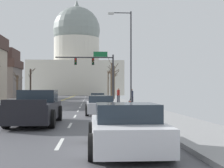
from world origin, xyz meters
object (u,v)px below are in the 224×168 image
object	(u,v)px
sedan_near_03	(100,105)
sedan_oncoming_01	(40,96)
sedan_oncoming_00	(50,97)
street_lamp_right	(128,51)
sedan_oncoming_02	(46,95)
sedan_near_02	(100,102)
pedestrian_00	(132,96)
signal_gantry	(97,66)
bicycle_parked	(130,105)
pickup_truck_near_04	(36,108)
sedan_near_05	(126,129)
sedan_near_01	(99,101)
pedestrian_01	(118,95)
sedan_near_00	(97,98)

from	to	relation	value
sedan_near_03	sedan_oncoming_01	size ratio (longest dim) A/B	1.01
sedan_oncoming_00	street_lamp_right	bearing A→B (deg)	-65.40
sedan_oncoming_00	sedan_near_03	bearing A→B (deg)	-76.70
sedan_oncoming_02	sedan_near_02	bearing A→B (deg)	-76.45
pedestrian_00	street_lamp_right	bearing A→B (deg)	-100.65
signal_gantry	sedan_near_02	bearing A→B (deg)	-90.13
bicycle_parked	pickup_truck_near_04	bearing A→B (deg)	-122.51
sedan_near_02	sedan_near_05	size ratio (longest dim) A/B	1.04
sedan_near_02	pedestrian_00	bearing A→B (deg)	63.14
bicycle_parked	pedestrian_00	bearing A→B (deg)	81.85
sedan_near_01	pedestrian_00	bearing A→B (deg)	18.13
sedan_near_02	bicycle_parked	distance (m)	3.77
street_lamp_right	pickup_truck_near_04	distance (m)	15.55
bicycle_parked	sedan_oncoming_01	bearing A→B (deg)	108.19
sedan_near_03	bicycle_parked	size ratio (longest dim) A/B	2.57
sedan_oncoming_00	sedan_oncoming_02	distance (m)	21.55
pickup_truck_near_04	sedan_oncoming_02	world-z (taller)	pickup_truck_near_04
sedan_near_03	pickup_truck_near_04	size ratio (longest dim) A/B	0.78
pedestrian_00	pedestrian_01	bearing A→B (deg)	108.31
sedan_near_02	pickup_truck_near_04	world-z (taller)	pickup_truck_near_04
sedan_near_02	sedan_oncoming_02	distance (m)	44.86
street_lamp_right	pedestrian_00	size ratio (longest dim) A/B	5.33
sedan_oncoming_01	sedan_near_03	bearing A→B (deg)	-76.20
sedan_near_00	sedan_near_05	size ratio (longest dim) A/B	1.00
sedan_near_01	sedan_near_03	bearing A→B (deg)	-91.52
sedan_near_05	bicycle_parked	size ratio (longest dim) A/B	2.42
sedan_near_00	pedestrian_01	world-z (taller)	pedestrian_01
signal_gantry	sedan_near_00	distance (m)	5.51
street_lamp_right	sedan_near_03	world-z (taller)	street_lamp_right
sedan_oncoming_01	signal_gantry	bearing A→B (deg)	-61.64
pickup_truck_near_04	pedestrian_00	xyz separation A→B (m)	(7.22, 19.33, 0.30)
sedan_near_05	pedestrian_01	xyz separation A→B (m)	(2.48, 30.06, 0.52)
sedan_near_01	sedan_near_02	size ratio (longest dim) A/B	0.95
signal_gantry	bicycle_parked	world-z (taller)	signal_gantry
sedan_near_03	pickup_truck_near_04	bearing A→B (deg)	-118.99
sedan_oncoming_00	bicycle_parked	bearing A→B (deg)	-70.20
sedan_near_02	sedan_oncoming_01	bearing A→B (deg)	106.41
pedestrian_01	street_lamp_right	bearing A→B (deg)	-89.54
signal_gantry	bicycle_parked	distance (m)	19.58
pickup_truck_near_04	street_lamp_right	bearing A→B (deg)	65.68
sedan_oncoming_01	sedan_oncoming_02	distance (m)	8.49
street_lamp_right	bicycle_parked	size ratio (longest dim) A/B	4.95
signal_gantry	sedan_near_02	size ratio (longest dim) A/B	1.77
pedestrian_00	sedan_near_05	bearing A→B (deg)	-97.81
sedan_near_00	bicycle_parked	distance (m)	15.68
signal_gantry	sedan_oncoming_01	world-z (taller)	signal_gantry
sedan_oncoming_01	sedan_oncoming_02	world-z (taller)	sedan_oncoming_01
sedan_oncoming_01	sedan_oncoming_02	xyz separation A→B (m)	(-0.16, 8.48, -0.02)
sedan_near_01	sedan_oncoming_01	bearing A→B (deg)	109.79
sedan_near_01	sedan_oncoming_00	xyz separation A→B (m)	(-7.05, 16.26, 0.02)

